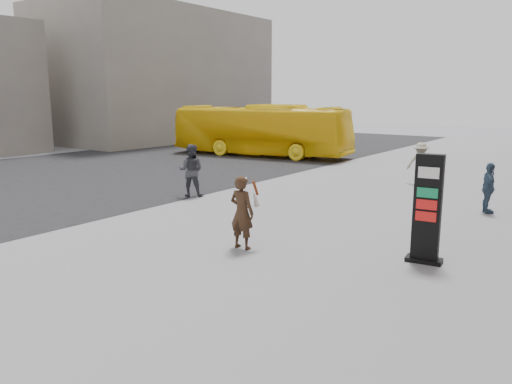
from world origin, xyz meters
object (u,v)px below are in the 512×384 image
Objects in this scene: pedestrian_c at (489,188)px; pedestrian_b at (420,163)px; info_pylon at (427,209)px; woman at (242,211)px; bus at (260,130)px; pedestrian_a at (191,170)px.

pedestrian_b is at bearing 13.14° from pedestrian_c.
info_pylon is 4.13m from woman.
info_pylon is 1.52× the size of pedestrian_c.
woman is at bearing -165.29° from info_pylon.
pedestrian_b is 5.16m from pedestrian_c.
pedestrian_c is at bearing 81.76° from info_pylon.
bus is at bearing -22.84° from pedestrian_b.
pedestrian_a is at bearing -163.38° from bus.
info_pylon is at bearing -141.26° from bus.
info_pylon is 10.20m from pedestrian_b.
pedestrian_b reaches higher than pedestrian_c.
bus is 6.44× the size of pedestrian_b.
woman is 18.25m from bus.
bus reaches higher than pedestrian_c.
info_pylon is 9.35m from pedestrian_a.
bus is 12.34m from pedestrian_a.
woman is at bearing -153.16° from bus.
info_pylon is at bearing 136.95° from pedestrian_a.
pedestrian_b is (5.76, 7.39, -0.09)m from pedestrian_a.
bus is at bearing 128.80° from info_pylon.
woman is at bearing 124.08° from pedestrian_c.
woman is 6.49m from pedestrian_a.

